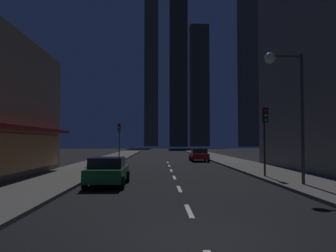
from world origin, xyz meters
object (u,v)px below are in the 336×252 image
car_parked_near (108,171)px  car_parked_far (199,155)px  traffic_light_far_left (119,133)px  traffic_light_near_right (265,126)px  fire_hydrant_far_left (88,167)px  street_lamp_right (286,85)px

car_parked_near → car_parked_far: same height
car_parked_near → traffic_light_far_left: bearing=94.9°
traffic_light_near_right → traffic_light_far_left: size_ratio=1.00×
fire_hydrant_far_left → car_parked_far: bearing=57.1°
fire_hydrant_far_left → street_lamp_right: 14.26m
fire_hydrant_far_left → traffic_light_far_left: size_ratio=0.16×
car_parked_near → fire_hydrant_far_left: (-2.30, 6.60, -0.29)m
traffic_light_far_left → car_parked_far: bearing=-4.3°
car_parked_far → traffic_light_far_left: traffic_light_far_left is taller
car_parked_far → traffic_light_near_right: (1.90, -18.27, 2.45)m
traffic_light_far_left → traffic_light_near_right: bearing=-59.9°
traffic_light_near_right → traffic_light_far_left: 21.92m
car_parked_far → street_lamp_right: street_lamp_right is taller
car_parked_far → traffic_light_far_left: (-9.10, 0.69, 2.45)m
traffic_light_far_left → street_lamp_right: bearing=-64.5°
street_lamp_right → car_parked_far: bearing=94.6°
traffic_light_near_right → car_parked_far: bearing=95.9°
traffic_light_far_left → fire_hydrant_far_left: bearing=-91.5°
car_parked_near → traffic_light_near_right: (9.10, 3.03, 2.45)m
car_parked_far → fire_hydrant_far_left: size_ratio=6.48×
traffic_light_near_right → street_lamp_right: (-0.12, -3.84, 1.87)m
car_parked_far → car_parked_near: bearing=-108.7°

